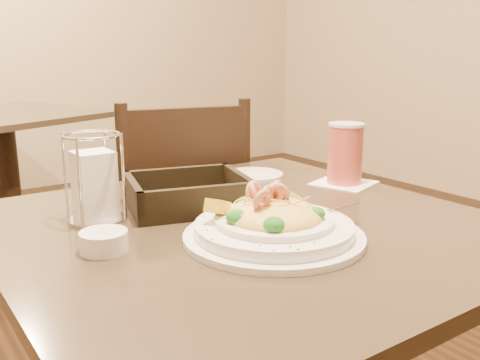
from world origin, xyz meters
TOP-DOWN VIEW (x-y plane):
  - main_table at (0.00, 0.00)m, footprint 0.90×0.90m
  - background_table at (0.01, 2.20)m, footprint 1.18×1.18m
  - dining_chair_near at (0.21, 0.66)m, footprint 0.51×0.51m
  - pasta_bowl at (-0.02, -0.10)m, footprint 0.35×0.32m
  - drink_glass at (0.37, 0.11)m, footprint 0.17×0.17m
  - bread_basket at (-0.04, 0.15)m, footprint 0.28×0.25m
  - napkin_caddy at (-0.23, 0.18)m, footprint 0.11×0.11m
  - side_plate at (0.24, 0.29)m, footprint 0.20×0.20m
  - butter_ramekin at (-0.28, 0.01)m, footprint 0.10×0.10m

SIDE VIEW (x-z plane):
  - dining_chair_near at x=0.21m, z-range 0.03..0.96m
  - main_table at x=0.00m, z-range 0.14..0.89m
  - background_table at x=0.01m, z-range 0.14..0.89m
  - side_plate at x=0.24m, z-range 0.75..0.76m
  - butter_ramekin at x=-0.28m, z-range 0.75..0.78m
  - bread_basket at x=-0.04m, z-range 0.74..0.80m
  - pasta_bowl at x=-0.02m, z-range 0.73..0.83m
  - napkin_caddy at x=-0.23m, z-range 0.74..0.91m
  - drink_glass at x=0.37m, z-range 0.75..0.90m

